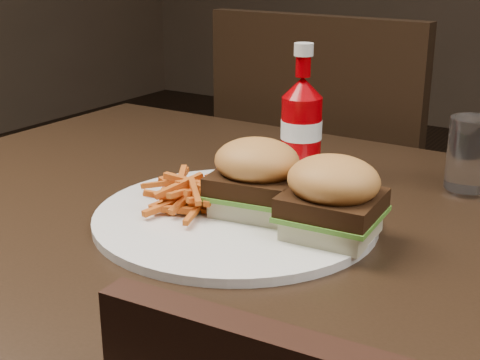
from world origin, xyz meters
The scene contains 8 objects.
dining_table centered at (0.00, 0.00, 0.73)m, with size 1.20×0.80×0.04m, color black.
chair_far centered at (-0.20, 0.72, 0.43)m, with size 0.48×0.48×0.05m, color black.
plate centered at (-0.04, -0.03, 0.76)m, with size 0.34×0.34×0.01m, color white.
sandwich_half_a centered at (-0.03, -0.01, 0.77)m, with size 0.09×0.09×0.02m, color beige.
sandwich_half_b centered at (0.08, -0.02, 0.77)m, with size 0.09×0.09×0.02m, color beige.
fries_pile centered at (-0.10, -0.04, 0.78)m, with size 0.10×0.10×0.04m, color #BA8126, non-canonical shape.
ketchup_bottle centered at (-0.06, 0.16, 0.81)m, with size 0.06×0.06×0.11m, color #9C0005.
tumbler centered at (0.17, 0.23, 0.81)m, with size 0.06×0.06×0.10m, color white.
Camera 1 is at (0.36, -0.66, 1.06)m, focal length 50.00 mm.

